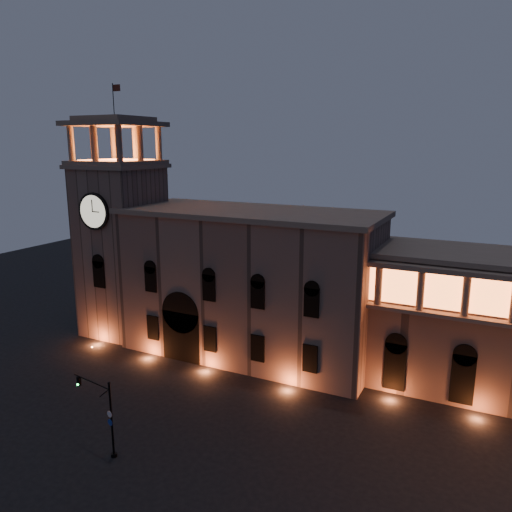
% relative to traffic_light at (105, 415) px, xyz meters
% --- Properties ---
extents(ground, '(160.00, 160.00, 0.00)m').
position_rel_traffic_light_xyz_m(ground, '(3.24, 1.72, -3.50)').
color(ground, black).
rests_on(ground, ground).
extents(government_building, '(30.80, 12.80, 17.60)m').
position_rel_traffic_light_xyz_m(government_building, '(1.17, 23.65, 5.27)').
color(government_building, '#7A5D4F').
rests_on(government_building, ground).
extents(clock_tower, '(9.80, 9.80, 32.40)m').
position_rel_traffic_light_xyz_m(clock_tower, '(-17.26, 22.70, 9.00)').
color(clock_tower, '#7A5D4F').
rests_on(clock_tower, ground).
extents(traffic_light, '(4.80, 1.08, 6.66)m').
position_rel_traffic_light_xyz_m(traffic_light, '(0.00, 0.00, 0.00)').
color(traffic_light, black).
rests_on(traffic_light, ground).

